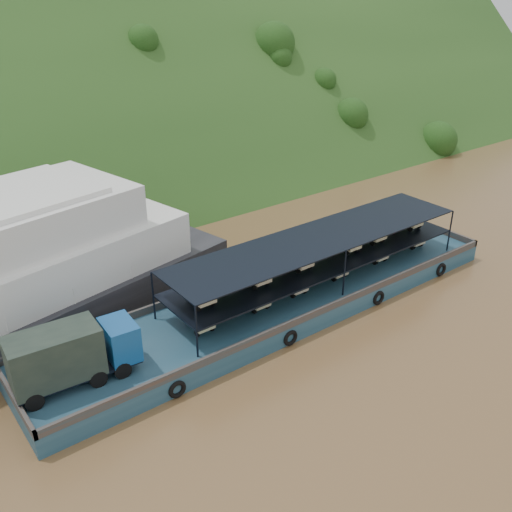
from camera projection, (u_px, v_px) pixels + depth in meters
ground at (305, 305)px, 39.59m from camera, size 160.00×160.00×0.00m
hillside at (95, 176)px, 65.28m from camera, size 140.00×39.60×39.60m
cargo_barge at (266, 302)px, 37.66m from camera, size 35.00×7.18×4.54m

